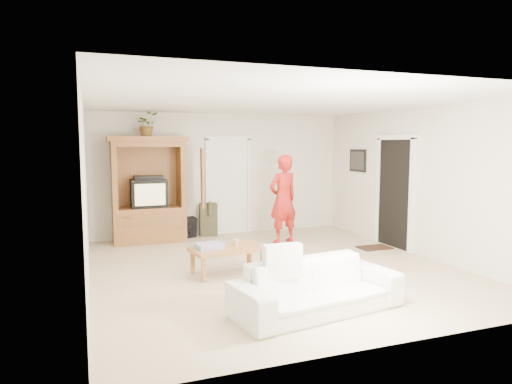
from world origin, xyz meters
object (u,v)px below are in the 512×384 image
at_px(man, 283,199).
at_px(coffee_table, 228,251).
at_px(armoire, 150,197).
at_px(sofa, 317,287).

height_order(man, coffee_table, man).
distance_m(armoire, man, 2.66).
distance_m(armoire, sofa, 4.83).
distance_m(armoire, coffee_table, 2.91).
distance_m(man, coffee_table, 2.44).
distance_m(sofa, coffee_table, 1.94).
bearing_deg(man, sofa, 58.45).
bearing_deg(coffee_table, sofa, -81.96).
bearing_deg(sofa, man, 63.52).
height_order(armoire, man, armoire).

